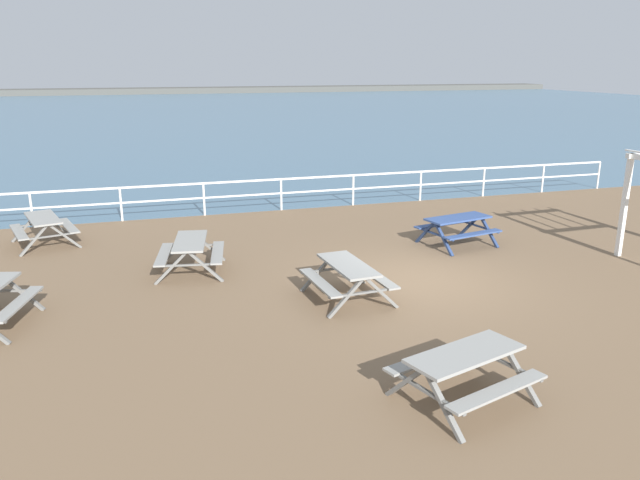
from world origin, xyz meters
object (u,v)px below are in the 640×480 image
(picnic_table_seaward, at_px, (465,364))
(picnic_table_far_left, at_px, (458,224))
(picnic_table_far_right, at_px, (348,273))
(picnic_table_near_left, at_px, (190,248))
(picnic_table_near_right, at_px, (43,224))

(picnic_table_seaward, bearing_deg, picnic_table_far_left, 44.39)
(picnic_table_far_left, height_order, picnic_table_far_right, same)
(picnic_table_far_right, relative_size, picnic_table_seaward, 0.88)
(picnic_table_near_left, xyz_separation_m, picnic_table_far_left, (7.10, 0.17, 0.00))
(picnic_table_far_left, relative_size, picnic_table_seaward, 0.96)
(picnic_table_near_left, distance_m, picnic_table_near_right, 4.96)
(picnic_table_near_right, height_order, picnic_table_far_right, same)
(picnic_table_far_left, bearing_deg, picnic_table_near_right, 151.00)
(picnic_table_near_right, distance_m, picnic_table_far_left, 11.15)
(picnic_table_near_left, xyz_separation_m, picnic_table_seaward, (3.18, -7.06, 0.00))
(picnic_table_near_left, relative_size, picnic_table_far_left, 0.98)
(picnic_table_near_left, distance_m, picnic_table_seaward, 7.75)
(picnic_table_near_right, bearing_deg, picnic_table_far_right, -149.06)
(picnic_table_far_left, xyz_separation_m, picnic_table_seaward, (-3.92, -7.23, 0.00))
(picnic_table_far_left, bearing_deg, picnic_table_far_right, -156.83)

